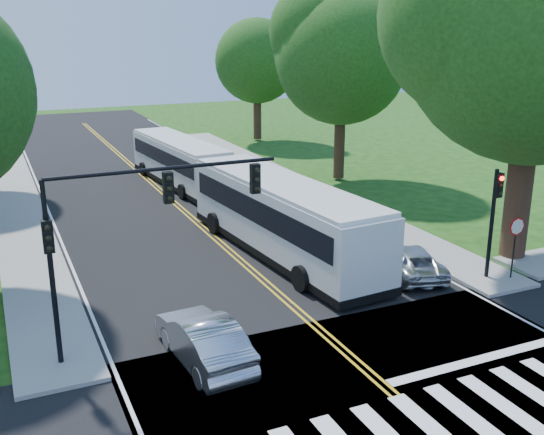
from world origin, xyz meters
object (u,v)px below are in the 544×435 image
bus_follow (180,161)px  signal_ne (494,209)px  hatchback (203,339)px  suv (411,261)px  dark_sedan (277,196)px  signal_nw (131,218)px  bus_lead (282,216)px

bus_follow → signal_ne: bearing=102.6°
hatchback → suv: (9.93, 3.20, -0.16)m
bus_follow → suv: 19.31m
suv → dark_sedan: dark_sedan is taller
signal_nw → dark_sedan: bearing=50.5°
signal_nw → bus_follow: size_ratio=0.62×
signal_ne → dark_sedan: bearing=103.9°
bus_lead → suv: size_ratio=3.11×
signal_ne → bus_lead: 8.80m
signal_nw → bus_lead: 10.29m
bus_lead → hatchback: bus_lead is taller
bus_lead → dark_sedan: bus_lead is taller
dark_sedan → hatchback: bearing=71.2°
bus_lead → suv: bearing=125.7°
signal_ne → bus_lead: size_ratio=0.34×
signal_nw → dark_sedan: 17.40m
hatchback → suv: 10.44m
signal_ne → bus_follow: (-6.61, 20.57, -1.41)m
signal_ne → bus_follow: 21.65m
bus_lead → bus_follow: size_ratio=1.15×
hatchback → bus_lead: bearing=-133.5°
signal_nw → suv: bearing=8.6°
signal_ne → bus_lead: bearing=135.4°
bus_follow → hatchback: size_ratio=2.53×
suv → dark_sedan: (-0.76, 11.36, 0.10)m
bus_follow → dark_sedan: bearing=109.1°
signal_nw → hatchback: signal_nw is taller
signal_ne → suv: size_ratio=1.04×
signal_nw → signal_ne: bearing=0.0°
signal_nw → signal_ne: size_ratio=1.62×
bus_lead → bus_follow: (-0.40, 14.44, -0.23)m
hatchback → signal_ne: bearing=-177.5°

